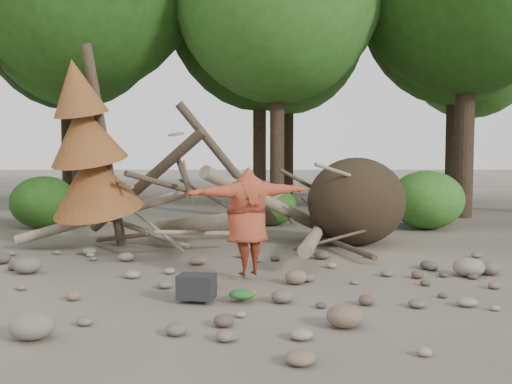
{
  "coord_description": "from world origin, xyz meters",
  "views": [
    {
      "loc": [
        0.33,
        -8.44,
        2.09
      ],
      "look_at": [
        0.34,
        1.5,
        1.4
      ],
      "focal_mm": 40.0,
      "sensor_mm": 36.0,
      "label": 1
    }
  ],
  "objects": [
    {
      "name": "cloth_green",
      "position": [
        0.14,
        -0.62,
        0.07
      ],
      "size": [
        0.37,
        0.31,
        0.14
      ],
      "primitive_type": "ellipsoid",
      "color": "#245A24",
      "rests_on": "ground"
    },
    {
      "name": "ground",
      "position": [
        0.0,
        0.0,
        0.0
      ],
      "size": [
        120.0,
        120.0,
        0.0
      ],
      "primitive_type": "plane",
      "color": "#514C44",
      "rests_on": "ground"
    },
    {
      "name": "dead_conifer",
      "position": [
        -3.12,
        3.37,
        2.11
      ],
      "size": [
        2.06,
        2.16,
        4.35
      ],
      "color": "#4C3F30",
      "rests_on": "ground"
    },
    {
      "name": "backpack",
      "position": [
        -0.49,
        -0.61,
        0.17
      ],
      "size": [
        0.56,
        0.43,
        0.33
      ],
      "primitive_type": "cube",
      "rotation": [
        0.0,
        0.0,
        -0.2
      ],
      "color": "black",
      "rests_on": "ground"
    },
    {
      "name": "boulder_front_right",
      "position": [
        1.4,
        -1.75,
        0.14
      ],
      "size": [
        0.46,
        0.41,
        0.27
      ],
      "primitive_type": "ellipsoid",
      "color": "brown",
      "rests_on": "ground"
    },
    {
      "name": "bush_right",
      "position": [
        5.0,
        7.0,
        0.8
      ],
      "size": [
        2.0,
        2.0,
        1.6
      ],
      "primitive_type": "ellipsoid",
      "color": "#377524",
      "rests_on": "ground"
    },
    {
      "name": "frisbee_thrower",
      "position": [
        0.2,
        0.83,
        0.97
      ],
      "size": [
        2.49,
        1.35,
        2.37
      ],
      "color": "#953721",
      "rests_on": "ground"
    },
    {
      "name": "bush_left",
      "position": [
        -5.5,
        7.2,
        0.72
      ],
      "size": [
        1.8,
        1.8,
        1.44
      ],
      "primitive_type": "ellipsoid",
      "color": "#214E14",
      "rests_on": "ground"
    },
    {
      "name": "boulder_mid_left",
      "position": [
        -3.62,
        1.3,
        0.15
      ],
      "size": [
        0.49,
        0.44,
        0.29
      ],
      "primitive_type": "ellipsoid",
      "color": "#645C54",
      "rests_on": "ground"
    },
    {
      "name": "cloth_orange",
      "position": [
        0.19,
        -0.51,
        0.06
      ],
      "size": [
        0.31,
        0.25,
        0.11
      ],
      "primitive_type": "ellipsoid",
      "color": "#BB6C20",
      "rests_on": "ground"
    },
    {
      "name": "boulder_front_left",
      "position": [
        -2.18,
        -2.18,
        0.16
      ],
      "size": [
        0.52,
        0.47,
        0.31
      ],
      "primitive_type": "ellipsoid",
      "color": "slate",
      "rests_on": "ground"
    },
    {
      "name": "deadfall_pile",
      "position": [
        2.02,
        4.24,
        0.95
      ],
      "size": [
        8.55,
        5.24,
        3.3
      ],
      "color": "#332619",
      "rests_on": "ground"
    },
    {
      "name": "bush_mid",
      "position": [
        0.8,
        7.8,
        0.56
      ],
      "size": [
        1.4,
        1.4,
        1.12
      ],
      "primitive_type": "ellipsoid",
      "color": "#2C631C",
      "rests_on": "ground"
    },
    {
      "name": "boulder_mid_right",
      "position": [
        3.93,
        1.06,
        0.16
      ],
      "size": [
        0.53,
        0.48,
        0.32
      ],
      "primitive_type": "ellipsoid",
      "color": "gray",
      "rests_on": "ground"
    }
  ]
}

